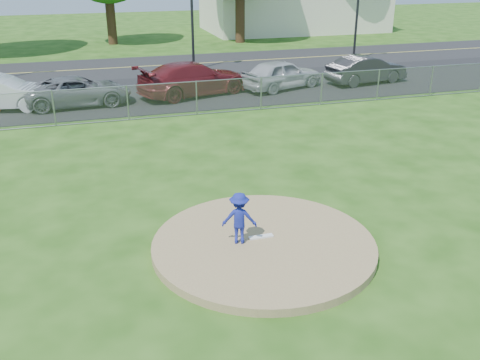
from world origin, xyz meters
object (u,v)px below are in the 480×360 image
(traffic_signal_right, at_px, (361,8))
(parked_car_gray, at_px, (78,91))
(pitcher, at_px, (239,218))
(parked_car_pearl, at_px, (281,74))
(parked_car_charcoal, at_px, (366,69))
(parked_car_white, at_px, (0,93))
(parked_car_darkred, at_px, (193,79))
(commercial_building, at_px, (293,6))

(traffic_signal_right, xyz_separation_m, parked_car_gray, (-18.22, -6.82, -2.68))
(traffic_signal_right, distance_m, pitcher, 26.53)
(pitcher, xyz_separation_m, parked_car_pearl, (6.94, 15.51, -0.06))
(parked_car_pearl, relative_size, parked_car_charcoal, 1.00)
(parked_car_charcoal, bearing_deg, parked_car_pearl, 80.15)
(parked_car_white, height_order, parked_car_pearl, parked_car_white)
(parked_car_white, xyz_separation_m, parked_car_charcoal, (18.79, 0.15, -0.03))
(parked_car_white, relative_size, parked_car_darkred, 0.82)
(traffic_signal_right, height_order, parked_car_white, traffic_signal_right)
(traffic_signal_right, relative_size, pitcher, 4.36)
(parked_car_pearl, bearing_deg, parked_car_darkred, 70.02)
(pitcher, xyz_separation_m, parked_car_charcoal, (11.94, 15.46, -0.08))
(traffic_signal_right, xyz_separation_m, pitcher, (-14.81, -21.86, -2.52))
(commercial_building, bearing_deg, parked_car_charcoal, -101.69)
(pitcher, distance_m, parked_car_darkred, 15.63)
(parked_car_white, bearing_deg, pitcher, -144.29)
(pitcher, xyz_separation_m, parked_car_gray, (-3.41, 15.04, -0.16))
(traffic_signal_right, height_order, parked_car_charcoal, traffic_signal_right)
(parked_car_white, height_order, parked_car_gray, parked_car_white)
(pitcher, bearing_deg, commercial_building, -94.56)
(traffic_signal_right, height_order, parked_car_gray, traffic_signal_right)
(parked_car_darkred, distance_m, parked_car_pearl, 4.75)
(commercial_building, distance_m, parked_car_darkred, 26.64)
(parked_car_white, bearing_deg, parked_car_pearl, -77.55)
(parked_car_gray, xyz_separation_m, parked_car_charcoal, (15.35, 0.41, 0.07))
(pitcher, bearing_deg, parked_car_charcoal, -108.61)
(parked_car_darkred, xyz_separation_m, parked_car_charcoal, (9.74, -0.02, -0.08))
(parked_car_charcoal, bearing_deg, parked_car_darkred, 80.65)
(commercial_building, relative_size, parked_car_darkred, 2.86)
(pitcher, distance_m, parked_car_white, 16.77)
(parked_car_pearl, bearing_deg, pitcher, 135.51)
(commercial_building, bearing_deg, traffic_signal_right, -96.29)
(parked_car_white, relative_size, parked_car_gray, 0.97)
(parked_car_pearl, bearing_deg, parked_car_charcoal, -111.00)
(commercial_building, height_order, parked_car_white, commercial_building)
(commercial_building, xyz_separation_m, parked_car_pearl, (-9.63, -22.35, -1.38))
(traffic_signal_right, xyz_separation_m, parked_car_white, (-21.66, -6.55, -2.57))
(pitcher, distance_m, parked_car_charcoal, 19.53)
(commercial_building, height_order, parked_car_pearl, commercial_building)
(traffic_signal_right, relative_size, parked_car_pearl, 1.24)
(pitcher, bearing_deg, traffic_signal_right, -105.04)
(parked_car_darkred, bearing_deg, traffic_signal_right, -80.58)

